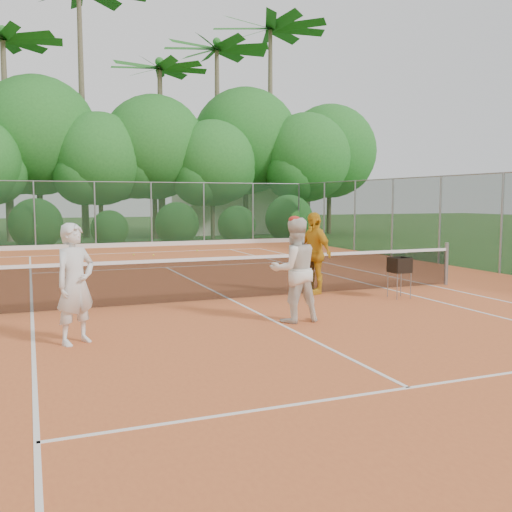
{
  "coord_description": "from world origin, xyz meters",
  "views": [
    {
      "loc": [
        -4.1,
        -11.81,
        2.25
      ],
      "look_at": [
        0.13,
        -1.2,
        1.1
      ],
      "focal_mm": 40.0,
      "sensor_mm": 36.0,
      "label": 1
    }
  ],
  "objects_px": {
    "player_yellow": "(314,253)",
    "ball_hopper": "(400,266)",
    "player_center_grp": "(294,270)",
    "player_white": "(75,284)"
  },
  "relations": [
    {
      "from": "player_yellow",
      "to": "player_white",
      "type": "bearing_deg",
      "value": -75.39
    },
    {
      "from": "player_yellow",
      "to": "ball_hopper",
      "type": "bearing_deg",
      "value": 36.54
    },
    {
      "from": "player_white",
      "to": "ball_hopper",
      "type": "height_order",
      "value": "player_white"
    },
    {
      "from": "player_center_grp",
      "to": "ball_hopper",
      "type": "height_order",
      "value": "player_center_grp"
    },
    {
      "from": "player_yellow",
      "to": "ball_hopper",
      "type": "relative_size",
      "value": 2.08
    },
    {
      "from": "player_center_grp",
      "to": "player_white",
      "type": "bearing_deg",
      "value": -177.03
    },
    {
      "from": "player_center_grp",
      "to": "player_yellow",
      "type": "distance_m",
      "value": 3.2
    },
    {
      "from": "player_yellow",
      "to": "player_center_grp",
      "type": "bearing_deg",
      "value": -46.27
    },
    {
      "from": "ball_hopper",
      "to": "player_center_grp",
      "type": "bearing_deg",
      "value": -171.56
    },
    {
      "from": "player_center_grp",
      "to": "ball_hopper",
      "type": "bearing_deg",
      "value": 22.58
    }
  ]
}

